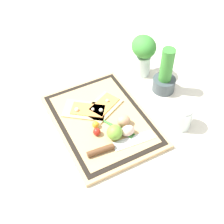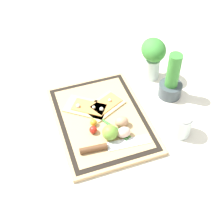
{
  "view_description": "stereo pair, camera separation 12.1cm",
  "coord_description": "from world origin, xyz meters",
  "views": [
    {
      "loc": [
        0.73,
        -0.34,
        0.93
      ],
      "look_at": [
        0.0,
        0.04,
        0.04
      ],
      "focal_mm": 50.0,
      "sensor_mm": 36.0,
      "label": 1
    },
    {
      "loc": [
        0.78,
        -0.23,
        0.93
      ],
      "look_at": [
        0.0,
        0.04,
        0.04
      ],
      "focal_mm": 50.0,
      "sensor_mm": 36.0,
      "label": 2
    }
  ],
  "objects": [
    {
      "name": "egg_brown",
      "position": [
        0.06,
        0.06,
        0.04
      ],
      "size": [
        0.04,
        0.05,
        0.04
      ],
      "primitive_type": "ellipsoid",
      "color": "tan",
      "rests_on": "cutting_board"
    },
    {
      "name": "lime",
      "position": [
        0.1,
        -0.0,
        0.05
      ],
      "size": [
        0.06,
        0.06,
        0.06
      ],
      "primitive_type": "sphere",
      "color": "#70A838",
      "rests_on": "cutting_board"
    },
    {
      "name": "scallion_bunch",
      "position": [
        0.01,
        -0.0,
        0.02
      ],
      "size": [
        0.25,
        0.15,
        0.01
      ],
      "color": "#388433",
      "rests_on": "cutting_board"
    },
    {
      "name": "egg_pink",
      "position": [
        0.11,
        0.05,
        0.04
      ],
      "size": [
        0.04,
        0.05,
        0.04
      ],
      "primitive_type": "ellipsoid",
      "color": "beige",
      "rests_on": "cutting_board"
    },
    {
      "name": "knife",
      "position": [
        0.14,
        -0.04,
        0.03
      ],
      "size": [
        0.05,
        0.26,
        0.02
      ],
      "color": "silver",
      "rests_on": "cutting_board"
    },
    {
      "name": "cutting_board",
      "position": [
        0.0,
        0.0,
        0.01
      ],
      "size": [
        0.47,
        0.35,
        0.02
      ],
      "color": "tan",
      "rests_on": "ground_plane"
    },
    {
      "name": "pizza_slice_near",
      "position": [
        -0.07,
        -0.04,
        0.03
      ],
      "size": [
        0.18,
        0.19,
        0.02
      ],
      "color": "#DBBC7F",
      "rests_on": "cutting_board"
    },
    {
      "name": "sauce_jar",
      "position": [
        0.15,
        0.26,
        0.04
      ],
      "size": [
        0.08,
        0.08,
        0.1
      ],
      "color": "silver",
      "rests_on": "ground_plane"
    },
    {
      "name": "ground_plane",
      "position": [
        0.0,
        0.0,
        0.0
      ],
      "size": [
        6.0,
        6.0,
        0.0
      ],
      "primitive_type": "plane",
      "color": "silver"
    },
    {
      "name": "cherry_tomato_yellow",
      "position": [
        0.02,
        -0.04,
        0.03
      ],
      "size": [
        0.03,
        0.03,
        0.03
      ],
      "primitive_type": "sphere",
      "color": "gold",
      "rests_on": "cutting_board"
    },
    {
      "name": "herb_glass",
      "position": [
        -0.18,
        0.29,
        0.12
      ],
      "size": [
        0.12,
        0.1,
        0.19
      ],
      "color": "silver",
      "rests_on": "ground_plane"
    },
    {
      "name": "pizza_slice_far",
      "position": [
        -0.05,
        0.03,
        0.03
      ],
      "size": [
        0.15,
        0.18,
        0.02
      ],
      "color": "#DBBC7F",
      "rests_on": "cutting_board"
    },
    {
      "name": "herb_pot",
      "position": [
        -0.05,
        0.32,
        0.07
      ],
      "size": [
        0.1,
        0.1,
        0.21
      ],
      "color": "#3D474C",
      "rests_on": "ground_plane"
    },
    {
      "name": "cherry_tomato_red",
      "position": [
        0.06,
        -0.05,
        0.03
      ],
      "size": [
        0.03,
        0.03,
        0.03
      ],
      "primitive_type": "sphere",
      "color": "red",
      "rests_on": "cutting_board"
    }
  ]
}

